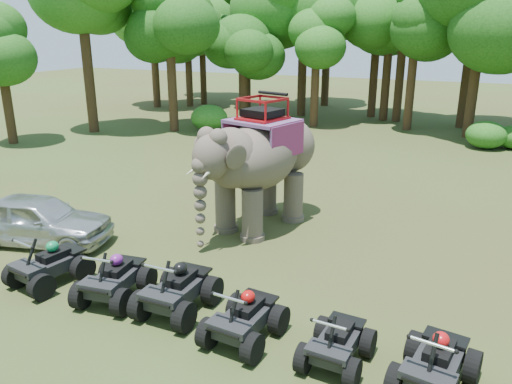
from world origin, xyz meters
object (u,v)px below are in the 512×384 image
Objects in this scene: elephant at (260,162)px; atv_2 at (177,283)px; atv_0 at (48,259)px; atv_4 at (338,336)px; parked_car at (37,219)px; atv_3 at (244,312)px; atv_5 at (437,357)px; atv_1 at (114,273)px.

atv_2 is (0.40, -5.51, -1.40)m from elephant.
atv_0 is 7.35m from atv_4.
elephant is 7.32m from atv_4.
elephant is 6.70m from atv_0.
atv_0 is at bearing -142.20° from parked_car.
parked_car is (-5.41, -3.97, -1.35)m from elephant.
parked_car reaches higher than atv_2.
atv_3 is at bearing -175.45° from atv_4.
atv_5 reaches higher than atv_3.
atv_0 is 1.04× the size of atv_3.
elephant is 5.96m from atv_1.
atv_1 is (1.97, 0.06, -0.00)m from atv_0.
atv_3 is at bearing -11.17° from atv_2.
atv_2 is at bearing -118.67° from parked_car.
atv_0 is at bearing -177.40° from atv_4.
atv_5 is at bearing -113.19° from parked_car.
atv_2 is (3.61, 0.20, 0.03)m from atv_0.
atv_3 is at bearing -170.53° from atv_5.
atv_0 is 1.14× the size of atv_4.
atv_3 is at bearing -53.78° from elephant.
elephant reaches higher than atv_0.
parked_car is at bearing 165.27° from atv_2.
parked_car is at bearing 172.52° from atv_4.
atv_0 is at bearing -176.65° from atv_2.
atv_2 is 3.76m from atv_4.
parked_car is at bearing 171.10° from atv_3.
atv_2 is 1.07× the size of atv_5.
atv_0 reaches higher than atv_1.
atv_4 is (1.92, 0.03, -0.06)m from atv_3.
atv_1 reaches higher than atv_3.
atv_1 is (-1.24, -5.65, -1.44)m from elephant.
atv_2 reaches higher than atv_1.
atv_4 is (4.15, -5.84, -1.51)m from elephant.
atv_3 is 1.10× the size of atv_4.
atv_2 is at bearing 13.07° from atv_0.
atv_1 is at bearing -172.62° from atv_5.
atv_5 is (7.14, -0.19, -0.01)m from atv_1.
atv_0 reaches higher than atv_5.
atv_4 is at bearing -170.93° from atv_5.
parked_car is 6.01m from atv_2.
elephant is at bearing 70.51° from atv_1.
atv_1 is 1.01× the size of atv_5.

